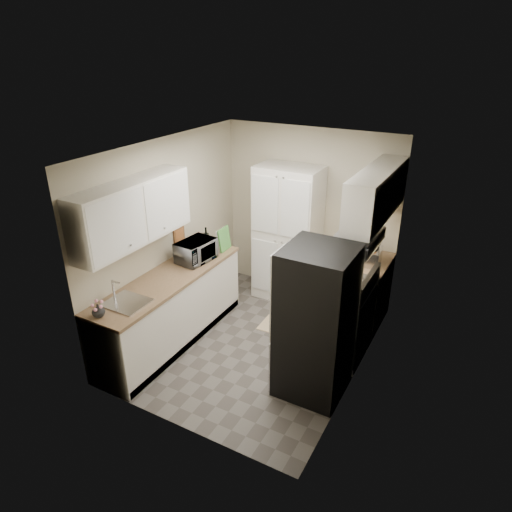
{
  "coord_description": "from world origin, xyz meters",
  "views": [
    {
      "loc": [
        2.32,
        -4.25,
        3.52
      ],
      "look_at": [
        -0.08,
        0.15,
        1.16
      ],
      "focal_mm": 32.0,
      "sensor_mm": 36.0,
      "label": 1
    }
  ],
  "objects": [
    {
      "name": "wine_bottle",
      "position": [
        -1.02,
        0.45,
        1.07
      ],
      "size": [
        0.08,
        0.08,
        0.3
      ],
      "primitive_type": "cylinder",
      "color": "black",
      "rests_on": "countertop_left"
    },
    {
      "name": "base_cabinet_right",
      "position": [
        0.99,
        1.19,
        0.44
      ],
      "size": [
        0.6,
        0.8,
        0.88
      ],
      "primitive_type": "cube",
      "color": "silver",
      "rests_on": "ground"
    },
    {
      "name": "countertop_right",
      "position": [
        0.99,
        1.19,
        0.9
      ],
      "size": [
        0.63,
        0.83,
        0.04
      ],
      "primitive_type": "cube",
      "color": "#846647",
      "rests_on": "base_cabinet_right"
    },
    {
      "name": "pantry_cabinet",
      "position": [
        -0.2,
        1.32,
        1.0
      ],
      "size": [
        0.9,
        0.55,
        2.0
      ],
      "primitive_type": "cube",
      "color": "silver",
      "rests_on": "ground"
    },
    {
      "name": "microwave",
      "position": [
        -0.95,
        0.11,
        1.06
      ],
      "size": [
        0.39,
        0.54,
        0.28
      ],
      "primitive_type": "imported",
      "rotation": [
        0.0,
        0.0,
        1.48
      ],
      "color": "#A2A2A7",
      "rests_on": "countertop_left"
    },
    {
      "name": "kitchen_mat",
      "position": [
        0.06,
        0.64,
        0.01
      ],
      "size": [
        0.46,
        0.72,
        0.01
      ],
      "primitive_type": "cube",
      "rotation": [
        0.0,
        0.0,
        0.03
      ],
      "color": "#DCBB8D",
      "rests_on": "ground"
    },
    {
      "name": "flower_vase",
      "position": [
        -1.06,
        -1.49,
        0.99
      ],
      "size": [
        0.16,
        0.16,
        0.14
      ],
      "primitive_type": "imported",
      "rotation": [
        0.0,
        0.0,
        -0.16
      ],
      "color": "white",
      "rests_on": "countertop_left"
    },
    {
      "name": "electric_range",
      "position": [
        0.97,
        0.39,
        0.48
      ],
      "size": [
        0.71,
        0.78,
        1.13
      ],
      "color": "#B7B7BC",
      "rests_on": "ground"
    },
    {
      "name": "ground",
      "position": [
        0.0,
        0.0,
        0.0
      ],
      "size": [
        3.2,
        3.2,
        0.0
      ],
      "primitive_type": "plane",
      "color": "#56514C",
      "rests_on": "ground"
    },
    {
      "name": "fruit_basket",
      "position": [
        1.03,
        1.15,
        1.18
      ],
      "size": [
        0.38,
        0.38,
        0.12
      ],
      "primitive_type": null,
      "rotation": [
        0.0,
        0.0,
        0.39
      ],
      "color": "#D56410",
      "rests_on": "toaster_oven"
    },
    {
      "name": "refrigerator",
      "position": [
        0.94,
        -0.41,
        0.85
      ],
      "size": [
        0.7,
        0.72,
        1.7
      ],
      "primitive_type": "cube",
      "color": "#B7B7BC",
      "rests_on": "ground"
    },
    {
      "name": "toaster_oven",
      "position": [
        1.06,
        1.12,
        1.02
      ],
      "size": [
        0.31,
        0.38,
        0.2
      ],
      "primitive_type": "cube",
      "rotation": [
        0.0,
        0.0,
        0.09
      ],
      "color": "#B8B9BD",
      "rests_on": "countertop_right"
    },
    {
      "name": "base_cabinet_left",
      "position": [
        -0.99,
        -0.43,
        0.44
      ],
      "size": [
        0.6,
        2.3,
        0.88
      ],
      "primitive_type": "cube",
      "color": "silver",
      "rests_on": "ground"
    },
    {
      "name": "countertop_left",
      "position": [
        -0.99,
        -0.43,
        0.9
      ],
      "size": [
        0.63,
        2.33,
        0.04
      ],
      "primitive_type": "cube",
      "color": "#846647",
      "rests_on": "base_cabinet_left"
    },
    {
      "name": "room_shell",
      "position": [
        -0.02,
        -0.01,
        1.63
      ],
      "size": [
        2.64,
        3.24,
        2.52
      ],
      "color": "beige",
      "rests_on": "ground"
    },
    {
      "name": "cutting_board",
      "position": [
        -0.81,
        0.58,
        1.08
      ],
      "size": [
        0.03,
        0.26,
        0.32
      ],
      "primitive_type": "cube",
      "rotation": [
        0.0,
        0.0,
        0.03
      ],
      "color": "#4B9A3F",
      "rests_on": "countertop_left"
    }
  ]
}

